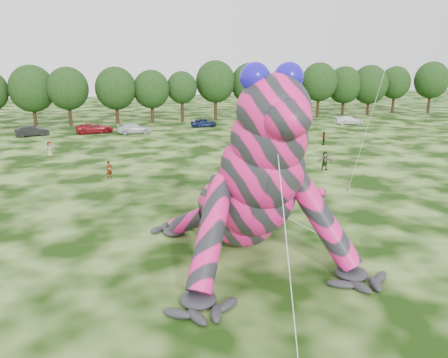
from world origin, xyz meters
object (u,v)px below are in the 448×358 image
at_px(flying_kite, 406,3).
at_px(tree_6, 69,97).
at_px(tree_10, 216,90).
at_px(car_7, 349,120).
at_px(tree_14, 344,91).
at_px(spectator_0, 109,170).
at_px(tree_8, 152,97).
at_px(tree_13, 319,90).
at_px(tree_7, 116,96).
at_px(tree_15, 369,90).
at_px(tree_9, 182,97).
at_px(car_5, 255,122).
at_px(spectator_2, 290,144).
at_px(spectator_5, 325,161).
at_px(tree_12, 282,94).
at_px(car_6, 297,120).
at_px(tree_11, 250,91).
at_px(car_1, 32,131).
at_px(inflatable_gecko, 234,154).
at_px(car_4, 204,123).
at_px(car_2, 95,128).
at_px(spectator_4, 50,149).
at_px(car_3, 134,129).
at_px(tree_16, 394,90).
at_px(tree_17, 431,88).
at_px(tree_5, 33,96).
at_px(spectator_3, 324,138).

relative_size(flying_kite, tree_6, 1.68).
height_order(tree_10, car_7, tree_10).
xyz_separation_m(tree_14, spectator_0, (-45.83, -37.92, -3.89)).
distance_m(tree_8, tree_13, 31.36).
xyz_separation_m(tree_7, tree_15, (48.56, 0.97, 0.08)).
bearing_deg(tree_9, tree_14, 2.43).
xyz_separation_m(car_5, spectator_0, (-23.71, -27.58, 0.06)).
bearing_deg(spectator_2, spectator_5, 66.53).
xyz_separation_m(tree_12, car_6, (-0.74, -8.36, -3.77)).
height_order(flying_kite, tree_11, flying_kite).
xyz_separation_m(tree_6, spectator_2, (26.10, -28.32, -3.91)).
relative_size(tree_9, tree_13, 0.86).
bearing_deg(car_1, inflatable_gecko, -170.71).
bearing_deg(car_4, car_2, 92.63).
bearing_deg(spectator_4, car_4, 12.66).
distance_m(tree_15, car_3, 48.21).
distance_m(tree_9, tree_16, 44.43).
bearing_deg(tree_15, spectator_5, -127.94).
bearing_deg(spectator_4, tree_11, 12.12).
bearing_deg(car_7, tree_15, -34.10).
distance_m(tree_7, spectator_0, 36.29).
bearing_deg(tree_17, tree_9, 179.23).
relative_size(tree_12, car_5, 1.97).
height_order(tree_8, car_3, tree_8).
bearing_deg(tree_14, tree_5, -179.71).
xyz_separation_m(tree_14, tree_17, (18.49, -2.06, 0.45)).
distance_m(flying_kite, tree_16, 63.68).
height_order(tree_6, tree_8, tree_6).
height_order(tree_11, tree_16, tree_11).
xyz_separation_m(tree_7, tree_16, (55.53, 2.57, -0.05)).
distance_m(tree_9, tree_15, 37.41).
height_order(tree_12, car_2, tree_12).
distance_m(tree_8, car_2, 13.52).
relative_size(car_7, spectator_3, 2.89).
bearing_deg(spectator_0, tree_13, 13.64).
relative_size(tree_15, tree_16, 1.03).
distance_m(tree_9, tree_14, 32.43).
distance_m(tree_11, spectator_2, 30.58).
xyz_separation_m(spectator_5, spectator_0, (-20.19, 2.36, -0.09)).
height_order(car_2, spectator_5, spectator_5).
relative_size(tree_13, spectator_4, 5.91).
relative_size(spectator_3, spectator_0, 1.03).
distance_m(inflatable_gecko, tree_9, 53.16).
height_order(tree_16, car_5, tree_16).
xyz_separation_m(tree_8, tree_17, (56.17, -0.32, 0.68)).
height_order(tree_15, tree_16, tree_15).
height_order(tree_12, spectator_0, tree_12).
height_order(tree_9, car_7, tree_9).
relative_size(tree_13, spectator_3, 6.10).
bearing_deg(tree_12, spectator_2, -111.33).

